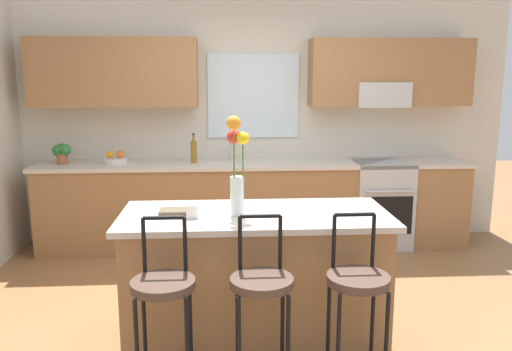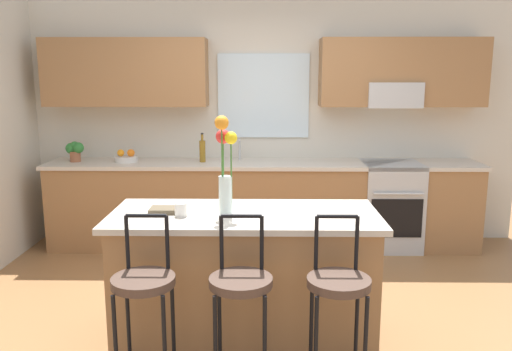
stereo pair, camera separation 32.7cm
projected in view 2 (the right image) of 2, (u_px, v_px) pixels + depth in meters
The scene contains 15 objects.
ground_plane at pixel (263, 317), 3.97m from camera, with size 14.00×14.00×0.00m, color olive.
back_wall_assembly at pixel (266, 105), 5.62m from camera, with size 5.60×0.50×2.70m.
counter_run at pixel (263, 204), 5.55m from camera, with size 4.56×0.64×0.92m.
sink_faucet at pixel (240, 147), 5.58m from camera, with size 0.02×0.13×0.23m.
oven_range at pixel (390, 205), 5.50m from camera, with size 0.60×0.64×0.92m.
kitchen_island at pixel (245, 277), 3.54m from camera, with size 1.80×0.78×0.92m.
bar_stool_near at pixel (144, 289), 2.93m from camera, with size 0.36×0.36×1.04m.
bar_stool_middle at pixel (241, 290), 2.92m from camera, with size 0.36×0.36×1.04m.
bar_stool_far at pixel (339, 290), 2.91m from camera, with size 0.36×0.36×1.04m.
flower_vase at pixel (225, 164), 3.34m from camera, with size 0.14×0.15×0.66m.
mug_ceramic at pixel (181, 210), 3.36m from camera, with size 0.08×0.08×0.09m, color silver.
cookbook at pixel (165, 210), 3.46m from camera, with size 0.20×0.15×0.03m, color brown.
fruit_bowl_oranges at pixel (126, 158), 5.47m from camera, with size 0.24×0.24×0.13m.
bottle_olive_oil at pixel (203, 150), 5.44m from camera, with size 0.06×0.06×0.31m.
potted_plant_small at pixel (75, 150), 5.46m from camera, with size 0.20×0.14×0.22m.
Camera 2 is at (-0.00, -3.68, 1.83)m, focal length 36.27 mm.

